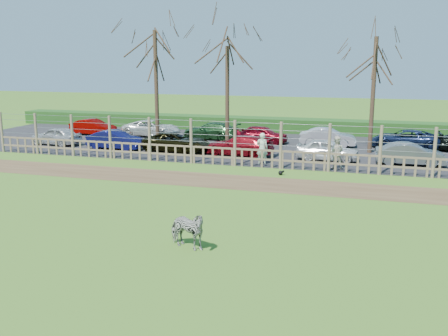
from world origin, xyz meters
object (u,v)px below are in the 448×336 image
(visitor_b, at_px, (336,152))
(car_4, at_px, (328,150))
(car_1, at_px, (115,140))
(car_7, at_px, (93,127))
(car_5, at_px, (410,154))
(car_9, at_px, (211,131))
(car_0, at_px, (56,136))
(car_8, at_px, (152,128))
(zebra, at_px, (187,230))
(car_12, at_px, (405,139))
(car_10, at_px, (262,134))
(crow, at_px, (281,173))
(car_3, at_px, (240,145))
(tree_left, at_px, (156,60))
(visitor_a, at_px, (262,148))
(tree_right, at_px, (375,67))
(tree_mid, at_px, (227,72))
(car_11, at_px, (328,137))
(car_2, at_px, (177,142))

(visitor_b, distance_m, car_4, 2.22)
(car_1, bearing_deg, car_7, 43.31)
(car_5, relative_size, car_9, 0.88)
(car_0, bearing_deg, car_8, 145.04)
(zebra, distance_m, car_5, 16.58)
(zebra, bearing_deg, car_0, 63.11)
(car_7, xyz_separation_m, car_12, (22.36, 0.60, 0.00))
(car_0, xyz_separation_m, car_10, (13.14, 4.66, 0.00))
(crow, bearing_deg, car_5, 33.45)
(car_0, distance_m, car_7, 4.59)
(car_0, height_order, car_3, same)
(car_3, relative_size, car_4, 1.17)
(tree_left, relative_size, car_5, 2.16)
(car_4, bearing_deg, car_5, -88.59)
(car_0, bearing_deg, visitor_a, 87.05)
(tree_right, distance_m, car_9, 12.18)
(visitor_b, height_order, car_8, visitor_b)
(car_3, xyz_separation_m, car_7, (-12.72, 4.76, 0.00))
(crow, xyz_separation_m, car_12, (6.38, 9.72, 0.52))
(crow, relative_size, car_5, 0.08)
(car_4, distance_m, car_8, 14.50)
(car_0, distance_m, car_5, 22.42)
(crow, distance_m, car_9, 11.93)
(tree_right, relative_size, car_3, 1.78)
(visitor_a, xyz_separation_m, car_3, (-1.82, 2.13, -0.26))
(visitor_a, relative_size, crow, 5.65)
(tree_right, bearing_deg, car_7, 175.27)
(car_1, bearing_deg, car_5, -88.89)
(tree_mid, distance_m, visitor_b, 9.60)
(car_0, bearing_deg, car_1, 90.88)
(tree_mid, xyz_separation_m, car_4, (6.70, -2.68, -4.23))
(zebra, distance_m, car_11, 19.90)
(visitor_b, xyz_separation_m, car_9, (-9.35, 7.61, -0.26))
(car_2, bearing_deg, car_5, -83.81)
(car_2, relative_size, car_12, 1.00)
(tree_left, xyz_separation_m, tree_right, (13.50, 1.50, -0.37))
(car_12, bearing_deg, tree_mid, -73.03)
(car_8, bearing_deg, car_9, -90.69)
(crow, distance_m, car_10, 9.66)
(tree_right, bearing_deg, car_3, -157.60)
(car_3, relative_size, car_7, 1.14)
(car_0, bearing_deg, tree_left, 107.77)
(zebra, distance_m, car_2, 16.27)
(car_9, bearing_deg, car_5, 71.77)
(visitor_a, xyz_separation_m, crow, (1.45, -2.24, -0.78))
(visitor_b, bearing_deg, tree_left, -19.09)
(car_2, height_order, car_4, same)
(tree_mid, relative_size, car_12, 1.58)
(tree_right, distance_m, visitor_b, 7.05)
(crow, relative_size, car_2, 0.07)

